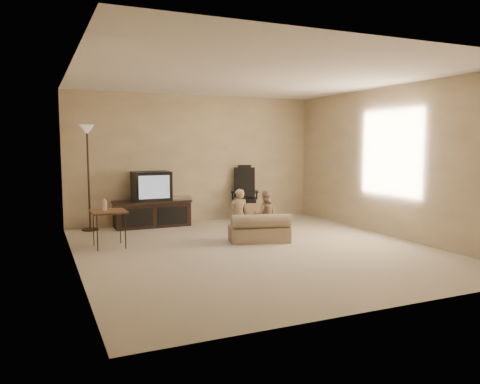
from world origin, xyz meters
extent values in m
plane|color=#B2A28D|center=(0.00, 0.00, 0.00)|extent=(5.50, 5.50, 0.00)
plane|color=silver|center=(0.00, 0.00, 2.50)|extent=(5.50, 5.50, 0.00)
plane|color=#CBB68D|center=(0.00, 2.75, 1.25)|extent=(5.00, 0.00, 5.00)
plane|color=#CBB68D|center=(0.00, -2.75, 1.25)|extent=(5.00, 0.00, 5.00)
plane|color=#CBB68D|center=(-2.50, 0.00, 1.25)|extent=(0.00, 5.50, 5.50)
plane|color=#CBB68D|center=(2.50, 0.00, 1.25)|extent=(0.00, 5.50, 5.50)
cube|color=black|center=(-0.95, 2.49, 0.22)|extent=(1.38, 0.50, 0.44)
cube|color=black|center=(-0.95, 2.49, 0.47)|extent=(1.42, 0.54, 0.04)
cube|color=black|center=(-1.28, 2.24, 0.23)|extent=(0.57, 0.02, 0.33)
cube|color=black|center=(-0.63, 2.24, 0.23)|extent=(0.57, 0.02, 0.33)
cube|color=black|center=(-0.95, 2.51, 0.76)|extent=(0.69, 0.50, 0.54)
cube|color=silver|center=(-0.96, 2.26, 0.76)|extent=(0.56, 0.02, 0.42)
cube|color=#B8B9BB|center=(-0.41, 2.44, 0.52)|extent=(0.40, 0.28, 0.06)
cylinder|color=black|center=(0.89, 2.35, 0.22)|extent=(0.06, 0.06, 0.36)
cube|color=black|center=(0.89, 2.35, 0.43)|extent=(0.58, 0.58, 0.08)
cube|color=black|center=(0.98, 2.55, 0.76)|extent=(0.45, 0.31, 0.63)
cube|color=black|center=(0.98, 2.55, 1.05)|extent=(0.28, 0.19, 0.14)
cube|color=black|center=(0.67, 2.44, 0.60)|extent=(0.15, 0.25, 0.04)
cube|color=black|center=(1.11, 2.26, 0.60)|extent=(0.15, 0.25, 0.04)
cube|color=brown|center=(-1.95, 1.00, 0.54)|extent=(0.51, 0.51, 0.03)
cylinder|color=black|center=(-2.15, 0.80, 0.27)|extent=(0.01, 0.01, 0.55)
cylinder|color=black|center=(-1.75, 0.80, 0.27)|extent=(0.01, 0.01, 0.55)
cylinder|color=black|center=(-2.15, 1.20, 0.27)|extent=(0.01, 0.01, 0.55)
cylinder|color=black|center=(-1.75, 1.21, 0.27)|extent=(0.01, 0.01, 0.55)
cylinder|color=beige|center=(-2.00, 1.04, 0.63)|extent=(0.07, 0.07, 0.14)
cone|color=#FFE0A6|center=(-2.00, 1.04, 0.72)|extent=(0.06, 0.06, 0.05)
cylinder|color=black|center=(-2.07, 2.55, 0.02)|extent=(0.29, 0.29, 0.03)
cylinder|color=black|center=(-2.07, 2.55, 0.90)|extent=(0.03, 0.03, 1.77)
cone|color=beige|center=(-2.07, 2.55, 1.79)|extent=(0.25, 0.25, 0.17)
cube|color=tan|center=(0.30, 0.49, 0.12)|extent=(1.04, 0.74, 0.24)
cylinder|color=tan|center=(0.26, 0.33, 0.35)|extent=(0.94, 0.46, 0.22)
imported|color=tan|center=(0.03, 0.68, 0.42)|extent=(0.33, 0.26, 0.83)
imported|color=tan|center=(0.46, 0.58, 0.40)|extent=(0.44, 0.35, 0.79)
camera|label=1|loc=(-2.94, -6.11, 1.56)|focal=35.00mm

